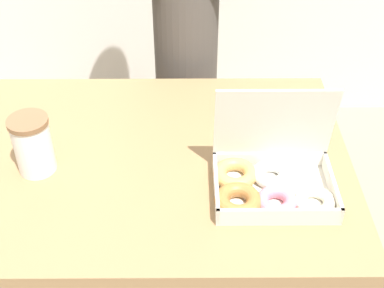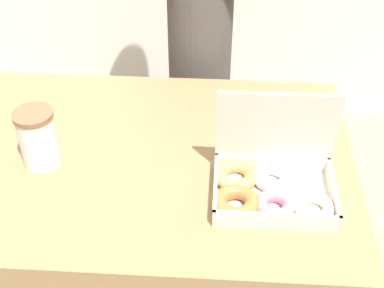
{
  "view_description": "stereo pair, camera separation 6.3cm",
  "coord_description": "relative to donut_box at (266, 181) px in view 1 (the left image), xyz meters",
  "views": [
    {
      "loc": [
        0.12,
        -1.01,
        1.58
      ],
      "look_at": [
        0.13,
        -0.11,
        0.85
      ],
      "focal_mm": 50.0,
      "sensor_mm": 36.0,
      "label": 1
    },
    {
      "loc": [
        0.18,
        -1.01,
        1.58
      ],
      "look_at": [
        0.13,
        -0.11,
        0.85
      ],
      "focal_mm": 50.0,
      "sensor_mm": 36.0,
      "label": 2
    }
  ],
  "objects": [
    {
      "name": "coffee_cup",
      "position": [
        -0.54,
        0.09,
        0.04
      ],
      "size": [
        0.09,
        0.09,
        0.15
      ],
      "color": "white",
      "rests_on": "table"
    },
    {
      "name": "donut_box",
      "position": [
        0.0,
        0.0,
        0.0
      ],
      "size": [
        0.29,
        0.22,
        0.24
      ],
      "color": "silver",
      "rests_on": "table"
    },
    {
      "name": "table",
      "position": [
        -0.29,
        0.13,
        -0.4
      ],
      "size": [
        1.04,
        0.73,
        0.72
      ],
      "color": "#99754C",
      "rests_on": "ground_plane"
    }
  ]
}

